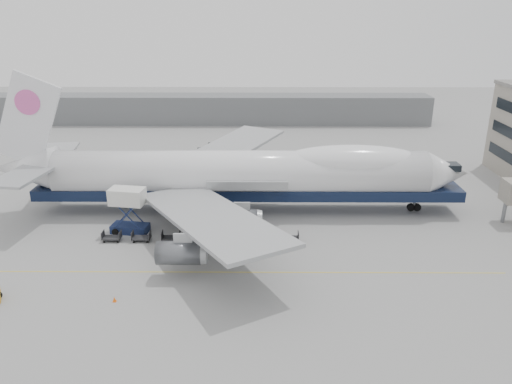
{
  "coord_description": "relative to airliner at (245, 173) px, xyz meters",
  "views": [
    {
      "loc": [
        2.6,
        -54.84,
        27.76
      ],
      "look_at": [
        2.21,
        6.0,
        5.07
      ],
      "focal_mm": 35.0,
      "sensor_mm": 36.0,
      "label": 1
    }
  ],
  "objects": [
    {
      "name": "dolly_6",
      "position": [
        5.8,
        -10.2,
        -5.09
      ],
      "size": [
        2.3,
        1.35,
        1.3
      ],
      "color": "#2D2D30",
      "rests_on": "ground"
    },
    {
      "name": "dolly_5",
      "position": [
        2.07,
        -10.2,
        -5.09
      ],
      "size": [
        2.3,
        1.35,
        1.3
      ],
      "color": "#2D2D30",
      "rests_on": "ground"
    },
    {
      "name": "dolly_2",
      "position": [
        -9.11,
        -10.2,
        -5.09
      ],
      "size": [
        2.3,
        1.35,
        1.3
      ],
      "color": "#2D2D30",
      "rests_on": "ground"
    },
    {
      "name": "airliner",
      "position": [
        0.0,
        0.0,
        0.0
      ],
      "size": [
        67.0,
        55.3,
        19.98
      ],
      "color": "white",
      "rests_on": "ground"
    },
    {
      "name": "hangar",
      "position": [
        -10.64,
        58.0,
        -2.12
      ],
      "size": [
        110.0,
        8.0,
        7.0
      ],
      "primitive_type": "cube",
      "color": "slate",
      "rests_on": "ground"
    },
    {
      "name": "dolly_3",
      "position": [
        -5.39,
        -10.2,
        -5.09
      ],
      "size": [
        2.3,
        1.35,
        1.3
      ],
      "color": "#2D2D30",
      "rests_on": "ground"
    },
    {
      "name": "dolly_0",
      "position": [
        -16.57,
        -10.2,
        -5.09
      ],
      "size": [
        2.3,
        1.35,
        1.3
      ],
      "color": "#2D2D30",
      "rests_on": "ground"
    },
    {
      "name": "dolly_1",
      "position": [
        -12.84,
        -10.2,
        -5.09
      ],
      "size": [
        2.3,
        1.35,
        1.3
      ],
      "color": "#2D2D30",
      "rests_on": "ground"
    },
    {
      "name": "apron_line",
      "position": [
        -0.64,
        -18.0,
        -5.62
      ],
      "size": [
        60.0,
        0.15,
        0.01
      ],
      "primitive_type": "cube",
      "color": "gold",
      "rests_on": "ground"
    },
    {
      "name": "catering_truck",
      "position": [
        -14.9,
        -7.48,
        -2.19
      ],
      "size": [
        5.05,
        3.82,
        6.04
      ],
      "rotation": [
        0.0,
        0.0,
        -0.16
      ],
      "color": "#1A264E",
      "rests_on": "ground"
    },
    {
      "name": "ground",
      "position": [
        -0.64,
        -12.0,
        -5.62
      ],
      "size": [
        260.0,
        260.0,
        0.0
      ],
      "primitive_type": "plane",
      "color": "gray",
      "rests_on": "ground"
    },
    {
      "name": "traffic_cone",
      "position": [
        -12.51,
        -23.94,
        -5.36
      ],
      "size": [
        0.38,
        0.38,
        0.56
      ],
      "rotation": [
        0.0,
        0.0,
        -0.21
      ],
      "color": "#F7610D",
      "rests_on": "ground"
    },
    {
      "name": "dolly_4",
      "position": [
        -1.66,
        -10.2,
        -5.09
      ],
      "size": [
        2.3,
        1.35,
        1.3
      ],
      "color": "#2D2D30",
      "rests_on": "ground"
    }
  ]
}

